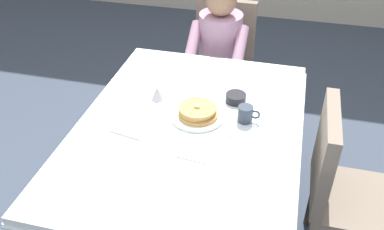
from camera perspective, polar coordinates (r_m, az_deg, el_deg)
ground_plane at (r=2.62m, az=-0.44°, el=-14.49°), size 14.00×14.00×0.00m
dining_table_main at (r=2.16m, az=-0.52°, el=-3.34°), size 1.12×1.52×0.74m
chair_diner at (r=3.20m, az=4.10°, el=7.90°), size 0.44×0.45×0.93m
diner_person at (r=3.00m, az=3.65°, el=8.91°), size 0.40×0.43×1.12m
chair_right_side at (r=2.22m, az=19.31°, el=-8.64°), size 0.45×0.44×0.93m
plate_breakfast at (r=2.16m, az=0.74°, el=-0.06°), size 0.28×0.28×0.02m
breakfast_stack at (r=2.14m, az=0.76°, el=0.50°), size 0.20×0.20×0.06m
cup_coffee at (r=2.13m, az=7.27°, el=0.15°), size 0.11×0.08×0.08m
bowl_butter at (r=2.29m, az=5.94°, el=2.33°), size 0.11×0.11×0.04m
syrup_pitcher at (r=2.29m, az=-4.69°, el=2.97°), size 0.08×0.08×0.07m
fork_left_of_plate at (r=2.20m, az=-4.21°, el=0.23°), size 0.03×0.18×0.00m
knife_right_of_plate at (r=2.12m, az=5.60°, el=-1.22°), size 0.02×0.20×0.00m
spoon_near_edge at (r=1.91m, az=-0.22°, el=-5.99°), size 0.15×0.03×0.00m
napkin_folded at (r=2.10m, az=-8.29°, el=-1.84°), size 0.19×0.15×0.01m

